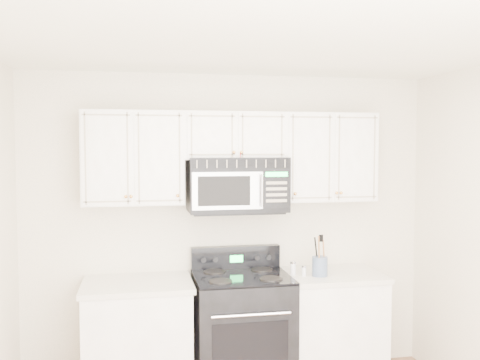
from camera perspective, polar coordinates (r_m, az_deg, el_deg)
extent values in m
cube|color=white|center=(2.98, 4.97, 15.52)|extent=(3.50, 3.50, 0.01)
cube|color=#FBE7D0|center=(4.67, -1.06, -4.87)|extent=(3.50, 0.01, 2.60)
cube|color=white|center=(4.51, -10.82, -16.54)|extent=(0.82, 0.63, 0.88)
cube|color=white|center=(4.37, -10.89, -10.86)|extent=(0.86, 0.65, 0.04)
cube|color=white|center=(4.78, 9.48, -15.33)|extent=(0.82, 0.63, 0.88)
cube|color=white|center=(4.65, 9.54, -9.96)|extent=(0.86, 0.65, 0.04)
cube|color=black|center=(4.56, 0.22, -15.96)|extent=(0.77, 0.66, 0.92)
cube|color=black|center=(4.26, 1.14, -17.56)|extent=(0.59, 0.01, 0.41)
cylinder|color=silver|center=(4.14, 1.22, -14.20)|extent=(0.61, 0.02, 0.02)
cube|color=black|center=(4.43, 0.22, -10.28)|extent=(0.77, 0.66, 0.02)
cube|color=black|center=(4.69, -0.48, -8.29)|extent=(0.77, 0.08, 0.20)
cube|color=#27EE5B|center=(4.64, -0.38, -8.40)|extent=(0.11, 0.00, 0.06)
cube|color=white|center=(4.38, -11.31, 2.33)|extent=(0.80, 0.33, 0.75)
cube|color=white|center=(4.67, 9.25, 2.42)|extent=(0.80, 0.33, 0.75)
cube|color=white|center=(4.46, -0.70, 4.73)|extent=(0.84, 0.33, 0.39)
sphere|color=gold|center=(4.21, -11.55, -1.74)|extent=(0.03, 0.03, 0.03)
sphere|color=gold|center=(4.23, -6.66, -1.67)|extent=(0.03, 0.03, 0.03)
sphere|color=gold|center=(4.40, 5.90, -1.46)|extent=(0.03, 0.03, 0.03)
sphere|color=gold|center=(4.52, 10.27, -1.37)|extent=(0.03, 0.03, 0.03)
sphere|color=gold|center=(4.27, -0.65, 2.97)|extent=(0.03, 0.03, 0.03)
sphere|color=gold|center=(4.28, 0.15, 2.97)|extent=(0.03, 0.03, 0.03)
cylinder|color=red|center=(4.28, 0.04, 2.30)|extent=(0.00, 0.00, 0.10)
sphere|color=gold|center=(4.28, 0.04, 1.57)|extent=(0.03, 0.03, 0.03)
cube|color=black|center=(4.43, -0.33, -0.45)|extent=(0.81, 0.41, 0.45)
cube|color=#A19482|center=(4.23, 0.16, 1.75)|extent=(0.79, 0.01, 0.08)
cube|color=#A4A4A5|center=(4.21, -1.30, -1.17)|extent=(0.57, 0.01, 0.30)
cube|color=black|center=(4.20, -1.69, -1.18)|extent=(0.42, 0.01, 0.23)
cube|color=black|center=(4.30, 3.90, -1.08)|extent=(0.22, 0.01, 0.30)
cube|color=#27EE5B|center=(4.28, 3.93, 0.62)|extent=(0.18, 0.00, 0.04)
cylinder|color=silver|center=(4.23, 2.37, -1.15)|extent=(0.02, 0.02, 0.26)
cylinder|color=slate|center=(4.51, 8.51, -9.10)|extent=(0.13, 0.13, 0.16)
cylinder|color=#925E33|center=(4.50, 8.94, -8.09)|extent=(0.01, 0.01, 0.28)
cylinder|color=black|center=(4.51, 8.18, -7.93)|extent=(0.01, 0.01, 0.30)
cylinder|color=#925E33|center=(4.45, 8.45, -7.94)|extent=(0.01, 0.01, 0.32)
cylinder|color=silver|center=(4.52, 5.68, -9.45)|extent=(0.05, 0.05, 0.09)
cylinder|color=silver|center=(4.51, 5.69, -8.75)|extent=(0.05, 0.05, 0.02)
cylinder|color=silver|center=(4.49, 6.83, -9.69)|extent=(0.04, 0.04, 0.07)
cylinder|color=silver|center=(4.48, 6.84, -9.14)|extent=(0.04, 0.04, 0.01)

